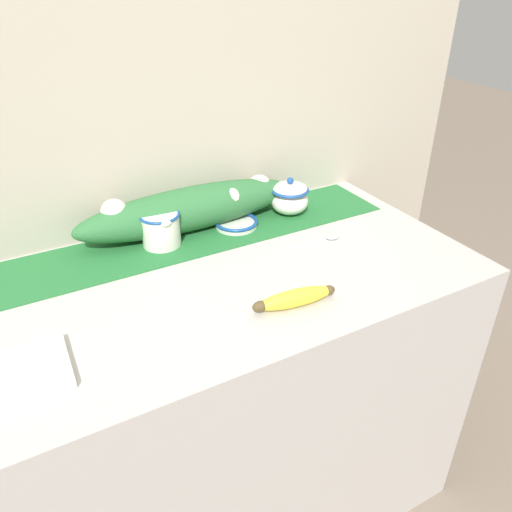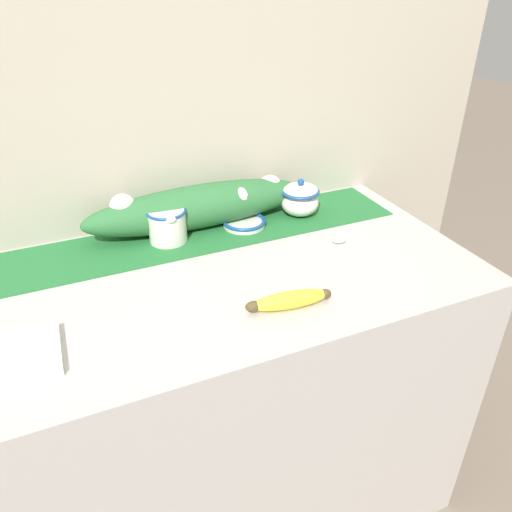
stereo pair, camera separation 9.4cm
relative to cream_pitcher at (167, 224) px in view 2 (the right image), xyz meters
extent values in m
plane|color=#7A6B5B|center=(0.10, -0.21, -0.94)|extent=(12.00, 12.00, 0.00)
cube|color=#B7B2AD|center=(0.10, -0.21, -0.50)|extent=(1.22, 0.66, 0.89)
cube|color=#B7AD99|center=(0.10, 0.14, 0.26)|extent=(2.02, 0.04, 2.40)
cube|color=#236B33|center=(0.10, 0.00, -0.05)|extent=(1.13, 0.22, 0.00)
cylinder|color=white|center=(0.00, 0.00, 0.00)|extent=(0.10, 0.10, 0.09)
torus|color=#194793|center=(0.00, 0.00, 0.04)|extent=(0.11, 0.11, 0.01)
torus|color=white|center=(0.00, 0.06, 0.00)|extent=(0.05, 0.01, 0.05)
ellipsoid|color=white|center=(0.00, -0.05, 0.03)|extent=(0.03, 0.02, 0.02)
ellipsoid|color=white|center=(0.41, 0.00, -0.01)|extent=(0.11, 0.11, 0.08)
torus|color=#194793|center=(0.41, 0.00, 0.02)|extent=(0.12, 0.12, 0.01)
ellipsoid|color=white|center=(0.41, 0.00, 0.03)|extent=(0.10, 0.10, 0.03)
sphere|color=#194793|center=(0.41, 0.00, 0.05)|extent=(0.02, 0.02, 0.02)
cylinder|color=white|center=(0.22, 0.00, -0.04)|extent=(0.12, 0.12, 0.01)
torus|color=#194793|center=(0.22, 0.00, -0.03)|extent=(0.13, 0.13, 0.01)
ellipsoid|color=yellow|center=(0.17, -0.41, -0.03)|extent=(0.19, 0.06, 0.04)
ellipsoid|color=brown|center=(0.08, -0.40, -0.03)|extent=(0.04, 0.03, 0.02)
ellipsoid|color=brown|center=(0.25, -0.42, -0.03)|extent=(0.03, 0.03, 0.02)
cube|color=#B7B7BC|center=(0.34, -0.18, -0.05)|extent=(0.13, 0.02, 0.00)
ellipsoid|color=#B7B7BC|center=(0.43, -0.19, -0.05)|extent=(0.04, 0.03, 0.01)
cube|color=silver|center=(-0.39, -0.35, -0.04)|extent=(0.16, 0.16, 0.02)
ellipsoid|color=#2D6B38|center=(0.10, 0.05, 0.01)|extent=(0.65, 0.13, 0.12)
sphere|color=silver|center=(-0.10, 0.06, 0.04)|extent=(0.07, 0.07, 0.07)
sphere|color=silver|center=(-0.01, 0.06, 0.03)|extent=(0.07, 0.07, 0.07)
sphere|color=silver|center=(0.10, 0.04, 0.03)|extent=(0.07, 0.07, 0.07)
sphere|color=silver|center=(0.22, 0.03, 0.03)|extent=(0.07, 0.07, 0.07)
sphere|color=silver|center=(0.34, 0.06, 0.03)|extent=(0.07, 0.07, 0.07)
camera|label=1|loc=(-0.35, -1.16, 0.61)|focal=35.00mm
camera|label=2|loc=(-0.26, -1.20, 0.61)|focal=35.00mm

